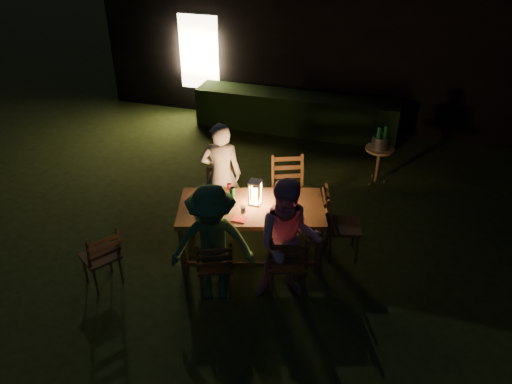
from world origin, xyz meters
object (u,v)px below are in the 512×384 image
(chair_far_right, at_px, (288,205))
(person_house_side, at_px, (221,175))
(chair_spare, at_px, (103,266))
(person_opp_right, at_px, (289,242))
(chair_near_right, at_px, (287,273))
(chair_near_left, at_px, (215,274))
(ice_bucket, at_px, (381,142))
(lantern, at_px, (255,194))
(bottle_bucket_b, at_px, (385,139))
(bottle_bucket_a, at_px, (378,140))
(person_opp_left, at_px, (213,244))
(side_table, at_px, (379,152))
(bottle_table, at_px, (232,197))
(chair_far_left, at_px, (222,207))
(dining_table, at_px, (251,211))
(chair_end, at_px, (341,235))

(chair_far_right, relative_size, person_house_side, 0.67)
(chair_spare, height_order, person_opp_right, person_opp_right)
(chair_near_right, height_order, chair_far_right, chair_far_right)
(chair_near_left, xyz_separation_m, chair_spare, (-1.42, -0.28, -0.00))
(person_opp_right, bearing_deg, ice_bucket, 59.23)
(lantern, height_order, bottle_bucket_b, lantern)
(chair_near_left, xyz_separation_m, bottle_bucket_a, (1.60, 3.41, 0.53))
(person_opp_left, xyz_separation_m, side_table, (1.64, 3.50, -0.21))
(chair_near_right, relative_size, bottle_table, 3.67)
(chair_far_right, distance_m, bottle_bucket_a, 2.04)
(chair_near_left, distance_m, chair_spare, 1.45)
(chair_far_left, xyz_separation_m, bottle_bucket_b, (2.16, 2.02, 0.54))
(dining_table, bearing_deg, bottle_bucket_a, 43.90)
(dining_table, bearing_deg, chair_spare, -161.96)
(bottle_table, bearing_deg, lantern, 26.63)
(chair_end, bearing_deg, person_opp_left, -61.27)
(chair_spare, distance_m, person_opp_left, 1.54)
(chair_near_left, bearing_deg, chair_spare, 166.55)
(lantern, relative_size, bottle_bucket_b, 1.09)
(person_opp_right, xyz_separation_m, person_opp_left, (-0.86, -0.27, -0.04))
(lantern, bearing_deg, person_opp_right, -48.14)
(chair_far_left, relative_size, chair_spare, 0.98)
(bottle_bucket_b, bearing_deg, bottle_bucket_a, -141.34)
(chair_far_left, bearing_deg, dining_table, 112.86)
(ice_bucket, bearing_deg, person_opp_right, -103.60)
(chair_spare, bearing_deg, chair_far_right, -10.22)
(chair_far_right, xyz_separation_m, ice_bucket, (1.16, 1.68, 0.44))
(chair_near_left, bearing_deg, person_opp_left, -100.17)
(person_opp_right, xyz_separation_m, lantern, (-0.64, 0.71, 0.14))
(dining_table, distance_m, chair_near_right, 0.98)
(chair_end, xyz_separation_m, lantern, (-1.14, -0.30, 0.64))
(chair_near_right, relative_size, chair_far_right, 0.95)
(chair_near_left, height_order, lantern, lantern)
(person_house_side, xyz_separation_m, person_opp_left, (0.48, -1.57, -0.03))
(chair_near_left, relative_size, chair_far_right, 0.88)
(chair_near_right, height_order, person_opp_right, person_opp_right)
(person_opp_left, relative_size, ice_bucket, 5.23)
(chair_near_right, bearing_deg, chair_spare, 177.52)
(dining_table, bearing_deg, chair_near_left, -120.18)
(chair_far_left, height_order, bottle_bucket_b, bottle_bucket_b)
(person_opp_left, relative_size, bottle_bucket_b, 4.90)
(chair_near_left, height_order, person_opp_right, person_opp_right)
(chair_near_left, bearing_deg, bottle_bucket_a, 40.30)
(chair_spare, xyz_separation_m, person_opp_left, (1.43, 0.23, 0.50))
(bottle_bucket_b, bearing_deg, person_house_side, -137.85)
(chair_end, distance_m, ice_bucket, 2.28)
(person_opp_right, relative_size, bottle_bucket_b, 5.12)
(chair_near_right, relative_size, ice_bucket, 3.43)
(person_opp_left, relative_size, side_table, 2.39)
(chair_near_left, distance_m, person_house_side, 1.67)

